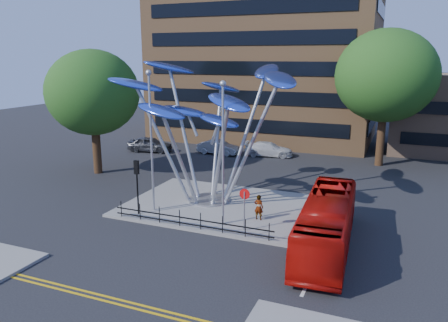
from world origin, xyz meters
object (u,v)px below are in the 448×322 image
at_px(traffic_light_island, 137,176).
at_px(parked_car_left, 150,144).
at_px(no_entry_sign_island, 244,202).
at_px(leaf_sculpture, 208,101).
at_px(pedestrian, 259,207).
at_px(parked_car_mid, 218,147).
at_px(tree_left, 93,93).
at_px(street_lamp_left, 151,129).
at_px(tree_right, 386,76).
at_px(street_lamp_right, 223,141).
at_px(red_bus, 327,223).
at_px(parked_car_right, 269,149).

distance_m(traffic_light_island, parked_car_left, 19.07).
relative_size(no_entry_sign_island, parked_car_left, 0.53).
relative_size(leaf_sculpture, pedestrian, 8.17).
xyz_separation_m(leaf_sculpture, parked_car_mid, (-5.29, 13.96, -6.16)).
distance_m(tree_left, parked_car_left, 10.81).
xyz_separation_m(tree_left, street_lamp_left, (9.50, -6.50, -1.44)).
distance_m(tree_right, street_lamp_right, 20.64).
distance_m(street_lamp_right, parked_car_mid, 19.80).
height_order(tree_left, parked_car_mid, tree_left).
bearing_deg(traffic_light_island, tree_left, 140.19).
height_order(street_lamp_right, red_bus, street_lamp_right).
bearing_deg(traffic_light_island, parked_car_mid, 97.42).
height_order(leaf_sculpture, pedestrian, leaf_sculpture).
distance_m(tree_right, pedestrian, 19.81).
height_order(tree_right, parked_car_right, tree_right).
bearing_deg(parked_car_right, parked_car_left, 93.99).
relative_size(street_lamp_right, no_entry_sign_island, 3.39).
bearing_deg(traffic_light_island, street_lamp_left, 63.43).
bearing_deg(no_entry_sign_island, leaf_sculpture, 134.33).
distance_m(leaf_sculpture, parked_car_right, 16.28).
bearing_deg(parked_car_right, no_entry_sign_island, -176.07).
xyz_separation_m(tree_left, parked_car_right, (11.61, 11.74, -6.10)).
height_order(no_entry_sign_island, red_bus, red_bus).
relative_size(street_lamp_left, parked_car_left, 1.91).
bearing_deg(tree_right, parked_car_mid, -174.93).
bearing_deg(tree_left, pedestrian, -18.93).
height_order(pedestrian, parked_car_mid, pedestrian).
bearing_deg(leaf_sculpture, street_lamp_left, -127.40).
distance_m(street_lamp_left, no_entry_sign_island, 7.47).
height_order(tree_left, no_entry_sign_island, tree_left).
bearing_deg(tree_right, street_lamp_left, -124.05).
relative_size(parked_car_mid, parked_car_right, 0.90).
relative_size(no_entry_sign_island, red_bus, 0.25).
distance_m(tree_left, no_entry_sign_island, 18.35).
bearing_deg(parked_car_right, traffic_light_island, 163.34).
bearing_deg(parked_car_left, traffic_light_island, -159.37).
xyz_separation_m(tree_right, red_bus, (-1.40, -19.75, -6.65)).
height_order(no_entry_sign_island, parked_car_right, no_entry_sign_island).
bearing_deg(pedestrian, no_entry_sign_island, 88.37).
height_order(leaf_sculpture, red_bus, leaf_sculpture).
distance_m(tree_right, no_entry_sign_island, 21.31).
xyz_separation_m(no_entry_sign_island, parked_car_left, (-16.43, 16.46, -1.03)).
bearing_deg(parked_car_right, parked_car_mid, 93.58).
distance_m(no_entry_sign_island, pedestrian, 2.13).
distance_m(no_entry_sign_island, parked_car_right, 19.75).
bearing_deg(street_lamp_right, parked_car_left, 133.05).
bearing_deg(leaf_sculpture, tree_right, 56.69).
height_order(red_bus, parked_car_left, red_bus).
relative_size(traffic_light_island, parked_car_right, 0.71).
xyz_separation_m(tree_right, street_lamp_left, (-12.50, -18.50, -2.68)).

